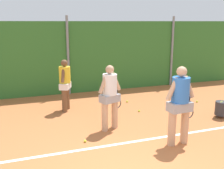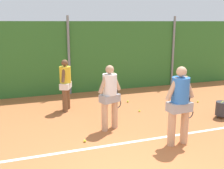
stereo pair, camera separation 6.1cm
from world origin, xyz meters
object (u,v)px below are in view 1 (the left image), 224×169
at_px(tennis_ball_3, 85,141).
at_px(player_midcourt, 110,94).
at_px(player_backcourt_far, 65,82).
at_px(tennis_ball_5, 139,111).
at_px(ball_hopper, 221,108).
at_px(tennis_ball_2, 127,102).
at_px(player_foreground_near, 180,102).
at_px(tennis_ball_4, 197,102).

bearing_deg(tennis_ball_3, player_midcourt, 35.43).
relative_size(player_backcourt_far, tennis_ball_5, 25.39).
xyz_separation_m(ball_hopper, tennis_ball_2, (-2.10, 2.35, -0.26)).
relative_size(ball_hopper, tennis_ball_2, 7.78).
distance_m(ball_hopper, tennis_ball_2, 3.16).
distance_m(player_foreground_near, player_midcourt, 1.86).
distance_m(player_foreground_near, tennis_ball_3, 2.44).
bearing_deg(tennis_ball_4, tennis_ball_2, 160.69).
relative_size(player_midcourt, ball_hopper, 3.41).
bearing_deg(tennis_ball_4, tennis_ball_3, -158.07).
xyz_separation_m(player_foreground_near, ball_hopper, (2.22, 1.11, -0.76)).
height_order(player_foreground_near, tennis_ball_2, player_foreground_near).
height_order(player_backcourt_far, tennis_ball_5, player_backcourt_far).
bearing_deg(player_backcourt_far, tennis_ball_4, -74.44).
bearing_deg(tennis_ball_3, player_backcourt_far, 90.58).
bearing_deg(player_foreground_near, player_midcourt, 128.40).
xyz_separation_m(player_midcourt, tennis_ball_5, (1.34, 1.01, -0.95)).
height_order(player_backcourt_far, ball_hopper, player_backcourt_far).
bearing_deg(tennis_ball_5, tennis_ball_2, 88.63).
distance_m(tennis_ball_3, tennis_ball_4, 4.94).
height_order(tennis_ball_2, tennis_ball_5, same).
bearing_deg(player_backcourt_far, tennis_ball_2, -62.27).
xyz_separation_m(tennis_ball_3, tennis_ball_5, (2.17, 1.60, 0.00)).
bearing_deg(player_midcourt, player_foreground_near, -67.92).
height_order(ball_hopper, tennis_ball_2, ball_hopper).
xyz_separation_m(player_midcourt, tennis_ball_4, (3.74, 1.25, -0.95)).
relative_size(player_foreground_near, player_backcourt_far, 1.12).
distance_m(player_backcourt_far, tennis_ball_2, 2.41).
height_order(player_backcourt_far, tennis_ball_4, player_backcourt_far).
xyz_separation_m(tennis_ball_4, tennis_ball_5, (-2.40, -0.24, 0.00)).
distance_m(player_midcourt, ball_hopper, 3.54).
bearing_deg(player_foreground_near, ball_hopper, 23.02).
relative_size(tennis_ball_2, tennis_ball_5, 1.00).
xyz_separation_m(player_midcourt, player_backcourt_far, (-0.86, 1.94, -0.04)).
bearing_deg(player_foreground_near, tennis_ball_2, 84.42).
xyz_separation_m(tennis_ball_2, tennis_ball_3, (-2.20, -2.68, 0.00)).
relative_size(tennis_ball_2, tennis_ball_4, 1.00).
relative_size(tennis_ball_3, tennis_ball_5, 1.00).
bearing_deg(tennis_ball_2, tennis_ball_5, -91.37).
xyz_separation_m(player_backcourt_far, ball_hopper, (4.32, -2.21, -0.65)).
bearing_deg(player_backcourt_far, player_midcourt, -131.94).
distance_m(player_midcourt, tennis_ball_5, 1.92).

